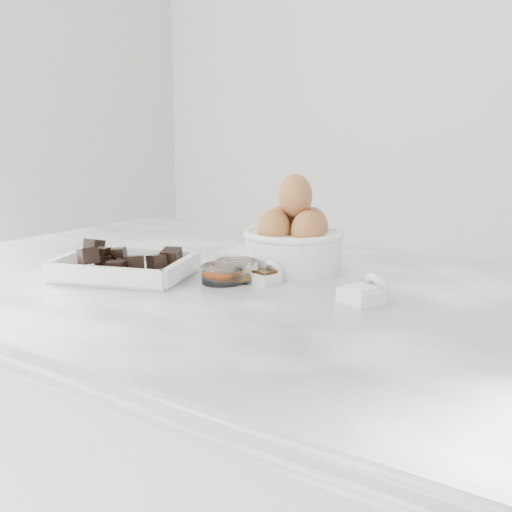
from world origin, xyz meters
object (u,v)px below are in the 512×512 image
Objects in this scene: chocolate_dish at (124,263)px; sugar_ramekin at (286,249)px; butter_plate at (267,246)px; honey_bowl at (236,270)px; egg_bowl at (293,239)px; vanilla_spoon at (266,275)px; zest_bowl at (222,273)px; salt_spoon at (365,293)px.

chocolate_dish is 2.83× the size of sugar_ramekin.
butter_plate reaches higher than honey_bowl.
egg_bowl is 2.71× the size of vanilla_spoon.
butter_plate is at bearing 106.16° from zest_bowl.
egg_bowl reaches higher than sugar_ramekin.
vanilla_spoon reaches higher than zest_bowl.
zest_bowl is at bearing -105.18° from egg_bowl.
honey_bowl is at bearing 29.74° from chocolate_dish.
chocolate_dish is at bearing -150.26° from honey_bowl.
honey_bowl is (0.16, 0.09, -0.01)m from chocolate_dish.
sugar_ramekin is 1.08× the size of salt_spoon.
salt_spoon is (0.23, -0.13, -0.02)m from sugar_ramekin.
butter_plate is 1.87× the size of honey_bowl.
honey_bowl is 0.23m from salt_spoon.
chocolate_dish reaches higher than salt_spoon.
chocolate_dish reaches higher than honey_bowl.
chocolate_dish is 0.24m from vanilla_spoon.
vanilla_spoon is at bearing 19.61° from honey_bowl.
egg_bowl is (0.10, -0.06, 0.03)m from butter_plate.
butter_plate is at bearing 150.16° from salt_spoon.
zest_bowl is at bearing -93.43° from sugar_ramekin.
butter_plate is at bearing 148.81° from egg_bowl.
honey_bowl is 0.90× the size of salt_spoon.
sugar_ramekin is at bearing 88.84° from honey_bowl.
egg_bowl is at bearing -33.42° from sugar_ramekin.
sugar_ramekin is 0.04m from egg_bowl.
salt_spoon is at bearing -29.73° from sugar_ramekin.
sugar_ramekin reaches higher than salt_spoon.
honey_bowl is (-0.00, -0.14, -0.01)m from sugar_ramekin.
chocolate_dish is 0.19m from honey_bowl.
egg_bowl is 2.49× the size of zest_bowl.
salt_spoon reaches higher than honey_bowl.
egg_bowl is at bearing -31.19° from butter_plate.
butter_plate is 0.19m from honey_bowl.
chocolate_dish is at bearing -152.42° from vanilla_spoon.
salt_spoon is at bearing 1.68° from honey_bowl.
honey_bowl is 1.10× the size of zest_bowl.
vanilla_spoon is at bearing -54.52° from butter_plate.
vanilla_spoon is (0.12, -0.16, -0.01)m from butter_plate.
egg_bowl reaches higher than zest_bowl.
salt_spoon reaches higher than zest_bowl.
egg_bowl is 0.11m from vanilla_spoon.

